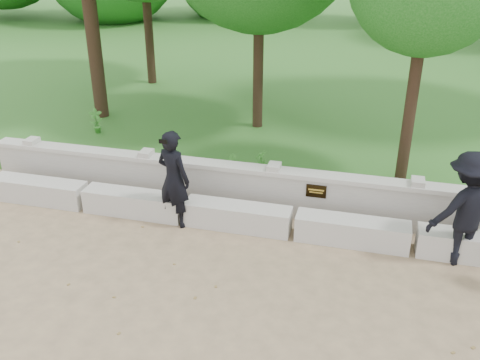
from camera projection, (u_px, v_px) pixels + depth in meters
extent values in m
plane|color=tan|center=(271.00, 302.00, 7.70)|extent=(80.00, 80.00, 0.00)
cube|color=#356D24|center=(347.00, 66.00, 19.85)|extent=(40.00, 22.00, 0.25)
cube|color=beige|center=(39.00, 191.00, 10.39)|extent=(1.90, 0.45, 0.45)
cube|color=beige|center=(134.00, 203.00, 9.94)|extent=(1.90, 0.45, 0.45)
cube|color=beige|center=(238.00, 217.00, 9.49)|extent=(1.90, 0.45, 0.45)
cube|color=beige|center=(352.00, 231.00, 9.03)|extent=(1.90, 0.45, 0.45)
cube|color=beige|center=(478.00, 248.00, 8.58)|extent=(1.90, 0.45, 0.45)
cube|color=#BBB8B1|center=(300.00, 196.00, 9.79)|extent=(12.50, 0.25, 0.82)
cube|color=beige|center=(301.00, 174.00, 9.59)|extent=(12.50, 0.35, 0.08)
cube|color=black|center=(316.00, 191.00, 9.51)|extent=(0.36, 0.02, 0.24)
imported|color=black|center=(174.00, 179.00, 9.33)|extent=(0.76, 0.62, 1.79)
cube|color=black|center=(163.00, 142.00, 8.66)|extent=(0.14, 0.07, 0.07)
imported|color=black|center=(466.00, 209.00, 8.25)|extent=(1.41, 1.20, 1.89)
cylinder|color=#382619|center=(148.00, 19.00, 16.53)|extent=(0.27, 0.27, 4.01)
cylinder|color=#382619|center=(90.00, 13.00, 13.23)|extent=(0.36, 0.36, 5.33)
cylinder|color=#382619|center=(258.00, 53.00, 12.86)|extent=(0.25, 0.25, 3.71)
cylinder|color=#382619|center=(411.00, 100.00, 10.03)|extent=(0.23, 0.23, 3.34)
imported|color=#3D8B2F|center=(96.00, 121.00, 13.08)|extent=(0.39, 0.37, 0.61)
imported|color=#3D8B2F|center=(230.00, 167.00, 10.70)|extent=(0.30, 0.34, 0.52)
imported|color=#3D8B2F|center=(471.00, 192.00, 9.69)|extent=(0.66, 0.66, 0.56)
imported|color=#3D8B2F|center=(261.00, 163.00, 10.88)|extent=(0.33, 0.36, 0.54)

